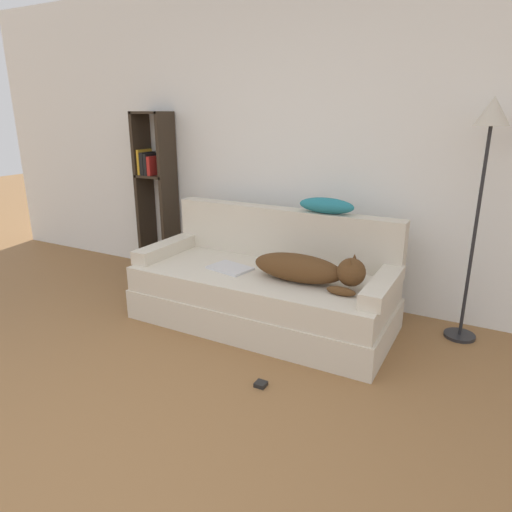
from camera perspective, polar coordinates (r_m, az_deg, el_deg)
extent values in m
cube|color=white|center=(4.00, 6.48, 13.83)|extent=(7.65, 0.06, 2.70)
cube|color=beige|center=(3.63, 0.76, -6.56)|extent=(2.00, 0.90, 0.24)
cube|color=beige|center=(3.54, 0.70, -3.43)|extent=(1.96, 0.86, 0.19)
cube|color=beige|center=(3.77, 3.45, 2.80)|extent=(1.96, 0.15, 0.42)
cube|color=beige|center=(3.99, -11.14, 0.95)|extent=(0.15, 0.71, 0.11)
cube|color=beige|center=(3.19, 15.61, -3.64)|extent=(0.15, 0.71, 0.11)
ellipsoid|color=#513319|center=(3.29, 5.24, -1.49)|extent=(0.68, 0.25, 0.20)
sphere|color=#513319|center=(3.16, 11.83, -2.00)|extent=(0.20, 0.20, 0.20)
cone|color=#513319|center=(3.08, 11.61, -1.01)|extent=(0.07, 0.07, 0.09)
cone|color=#513319|center=(3.18, 12.20, -0.47)|extent=(0.07, 0.07, 0.09)
ellipsoid|color=#513319|center=(3.10, 10.58, -4.35)|extent=(0.20, 0.06, 0.06)
cube|color=silver|center=(3.56, -3.27, -1.51)|extent=(0.36, 0.28, 0.02)
ellipsoid|color=teal|center=(3.57, 8.79, 6.25)|extent=(0.44, 0.15, 0.12)
cube|color=#2D2319|center=(4.83, -13.75, 7.56)|extent=(0.04, 0.26, 1.61)
cube|color=#2D2319|center=(4.63, -10.81, 7.32)|extent=(0.04, 0.26, 1.61)
cube|color=#2D2319|center=(4.66, -12.97, 17.07)|extent=(0.33, 0.26, 0.02)
cube|color=#2D2319|center=(4.70, -12.47, 9.76)|extent=(0.33, 0.26, 0.02)
cube|color=gold|center=(4.75, -13.74, 11.37)|extent=(0.03, 0.20, 0.24)
cube|color=black|center=(4.72, -13.36, 11.21)|extent=(0.04, 0.20, 0.22)
cube|color=black|center=(4.69, -12.93, 11.15)|extent=(0.04, 0.20, 0.21)
cube|color=red|center=(4.67, -12.53, 10.99)|extent=(0.04, 0.20, 0.18)
cylinder|color=#232326|center=(3.77, 24.08, -9.05)|extent=(0.22, 0.22, 0.02)
cylinder|color=#232326|center=(3.52, 25.61, 2.13)|extent=(0.02, 0.02, 1.49)
cone|color=beige|center=(3.42, 27.52, 15.80)|extent=(0.22, 0.22, 0.18)
cube|color=black|center=(2.90, 0.60, -15.73)|extent=(0.07, 0.07, 0.03)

